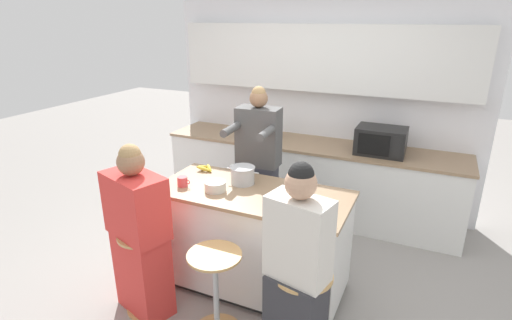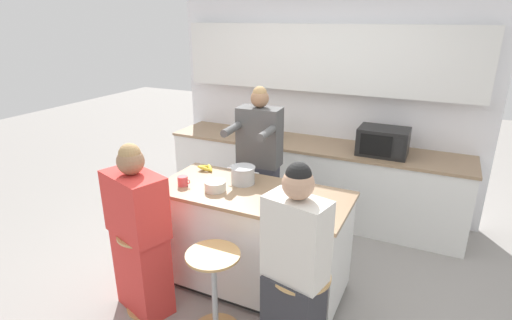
# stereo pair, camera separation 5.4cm
# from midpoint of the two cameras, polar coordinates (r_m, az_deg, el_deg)

# --- Properties ---
(ground_plane) EXTENTS (16.00, 16.00, 0.00)m
(ground_plane) POSITION_cam_midpoint_polar(r_m,az_deg,el_deg) (3.77, -0.09, -17.35)
(ground_plane) COLOR gray
(wall_back) EXTENTS (3.75, 0.22, 2.70)m
(wall_back) POSITION_cam_midpoint_polar(r_m,az_deg,el_deg) (4.85, 9.91, 10.84)
(wall_back) COLOR white
(wall_back) RESTS_ON ground_plane
(back_counter) EXTENTS (3.48, 0.68, 0.88)m
(back_counter) POSITION_cam_midpoint_polar(r_m,az_deg,el_deg) (4.85, 8.07, -2.63)
(back_counter) COLOR white
(back_counter) RESTS_ON ground_plane
(kitchen_island) EXTENTS (1.61, 0.75, 0.92)m
(kitchen_island) POSITION_cam_midpoint_polar(r_m,az_deg,el_deg) (3.51, -0.09, -11.28)
(kitchen_island) COLOR black
(kitchen_island) RESTS_ON ground_plane
(bar_stool_leftmost) EXTENTS (0.39, 0.39, 0.69)m
(bar_stool_leftmost) POSITION_cam_midpoint_polar(r_m,az_deg,el_deg) (3.42, -14.96, -14.37)
(bar_stool_leftmost) COLOR tan
(bar_stool_leftmost) RESTS_ON ground_plane
(bar_stool_center) EXTENTS (0.39, 0.39, 0.69)m
(bar_stool_center) POSITION_cam_midpoint_polar(r_m,az_deg,el_deg) (3.09, -5.46, -17.87)
(bar_stool_center) COLOR tan
(bar_stool_center) RESTS_ON ground_plane
(bar_stool_rightmost) EXTENTS (0.39, 0.39, 0.69)m
(bar_stool_rightmost) POSITION_cam_midpoint_polar(r_m,az_deg,el_deg) (2.90, 6.76, -20.75)
(bar_stool_rightmost) COLOR tan
(bar_stool_rightmost) RESTS_ON ground_plane
(person_cooking) EXTENTS (0.44, 0.56, 1.68)m
(person_cooking) POSITION_cam_midpoint_polar(r_m,az_deg,el_deg) (3.90, 0.86, -1.96)
(person_cooking) COLOR #383842
(person_cooking) RESTS_ON ground_plane
(person_wrapped_blanket) EXTENTS (0.57, 0.43, 1.42)m
(person_wrapped_blanket) POSITION_cam_midpoint_polar(r_m,az_deg,el_deg) (3.28, -15.92, -10.44)
(person_wrapped_blanket) COLOR red
(person_wrapped_blanket) RESTS_ON ground_plane
(person_seated_near) EXTENTS (0.44, 0.34, 1.48)m
(person_seated_near) POSITION_cam_midpoint_polar(r_m,az_deg,el_deg) (2.70, 6.11, -16.53)
(person_seated_near) COLOR #333338
(person_seated_near) RESTS_ON ground_plane
(cooking_pot) EXTENTS (0.30, 0.21, 0.15)m
(cooking_pot) POSITION_cam_midpoint_polar(r_m,az_deg,el_deg) (3.42, -1.43, -2.16)
(cooking_pot) COLOR #B7BABC
(cooking_pot) RESTS_ON kitchen_island
(fruit_bowl) EXTENTS (0.18, 0.18, 0.08)m
(fruit_bowl) POSITION_cam_midpoint_polar(r_m,az_deg,el_deg) (3.31, -5.38, -3.70)
(fruit_bowl) COLOR silver
(fruit_bowl) RESTS_ON kitchen_island
(coffee_cup_near) EXTENTS (0.12, 0.09, 0.08)m
(coffee_cup_near) POSITION_cam_midpoint_polar(r_m,az_deg,el_deg) (3.44, -9.97, -2.96)
(coffee_cup_near) COLOR #DB4C51
(coffee_cup_near) RESTS_ON kitchen_island
(coffee_cup_far) EXTENTS (0.10, 0.07, 0.08)m
(coffee_cup_far) POSITION_cam_midpoint_polar(r_m,az_deg,el_deg) (3.08, 7.82, -5.63)
(coffee_cup_far) COLOR #4C7099
(coffee_cup_far) RESTS_ON kitchen_island
(banana_bunch) EXTENTS (0.18, 0.13, 0.06)m
(banana_bunch) POSITION_cam_midpoint_polar(r_m,az_deg,el_deg) (3.75, -6.73, -1.10)
(banana_bunch) COLOR yellow
(banana_bunch) RESTS_ON kitchen_island
(microwave) EXTENTS (0.51, 0.37, 0.29)m
(microwave) POSITION_cam_midpoint_polar(r_m,az_deg,el_deg) (4.45, 18.03, 2.54)
(microwave) COLOR black
(microwave) RESTS_ON back_counter
(potted_plant) EXTENTS (0.16, 0.16, 0.22)m
(potted_plant) POSITION_cam_midpoint_polar(r_m,az_deg,el_deg) (4.80, 3.37, 4.39)
(potted_plant) COLOR beige
(potted_plant) RESTS_ON back_counter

